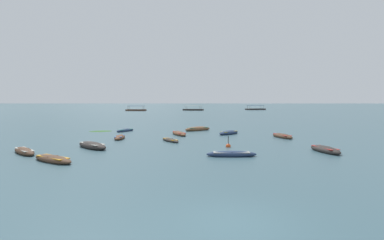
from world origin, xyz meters
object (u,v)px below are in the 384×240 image
at_px(rowboat_0, 229,133).
at_px(rowboat_2, 179,134).
at_px(rowboat_1, 125,130).
at_px(rowboat_8, 120,137).
at_px(rowboat_6, 325,150).
at_px(rowboat_11, 92,146).
at_px(ferry_2, 136,110).
at_px(rowboat_4, 24,151).
at_px(ferry_1, 255,109).
at_px(rowboat_7, 282,136).
at_px(rowboat_5, 53,159).
at_px(ferry_0, 193,110).
at_px(mooring_buoy, 228,146).
at_px(rowboat_9, 170,140).
at_px(rowboat_10, 198,129).
at_px(rowboat_3, 231,154).

distance_m(rowboat_0, rowboat_2, 6.16).
height_order(rowboat_1, rowboat_8, rowboat_8).
height_order(rowboat_0, rowboat_8, rowboat_0).
distance_m(rowboat_6, rowboat_11, 19.23).
bearing_deg(rowboat_8, ferry_2, 96.21).
height_order(rowboat_4, rowboat_8, rowboat_4).
height_order(rowboat_11, ferry_1, ferry_1).
xyz_separation_m(rowboat_1, rowboat_7, (18.59, -8.11, 0.04)).
bearing_deg(rowboat_7, rowboat_8, 179.68).
bearing_deg(rowboat_11, rowboat_5, -100.25).
xyz_separation_m(ferry_0, mooring_buoy, (-4.94, -113.95, -0.34)).
xyz_separation_m(rowboat_4, rowboat_8, (5.67, 8.55, -0.01)).
height_order(rowboat_9, rowboat_10, rowboat_10).
xyz_separation_m(rowboat_1, rowboat_5, (-1.53, -19.82, 0.02)).
bearing_deg(rowboat_5, rowboat_0, 46.30).
relative_size(rowboat_0, ferry_2, 0.36).
relative_size(rowboat_1, rowboat_9, 0.97).
bearing_deg(ferry_2, rowboat_4, -87.16).
bearing_deg(rowboat_4, rowboat_3, -7.90).
distance_m(rowboat_3, rowboat_6, 7.86).
distance_m(rowboat_5, rowboat_11, 5.75).
bearing_deg(rowboat_9, ferry_1, 70.03).
bearing_deg(mooring_buoy, rowboat_11, 178.63).
height_order(rowboat_0, rowboat_10, rowboat_10).
height_order(rowboat_7, rowboat_9, rowboat_7).
distance_m(rowboat_1, rowboat_6, 25.38).
bearing_deg(ferry_0, rowboat_5, -98.46).
relative_size(rowboat_4, rowboat_6, 0.98).
distance_m(rowboat_2, rowboat_10, 5.87).
height_order(rowboat_1, rowboat_10, rowboat_10).
relative_size(rowboat_7, ferry_2, 0.40).
bearing_deg(rowboat_3, rowboat_11, 157.77).
distance_m(rowboat_4, rowboat_6, 23.41).
height_order(rowboat_2, rowboat_4, rowboat_4).
relative_size(rowboat_0, rowboat_3, 0.91).
relative_size(rowboat_3, rowboat_9, 1.17).
xyz_separation_m(rowboat_2, rowboat_9, (-0.99, -5.76, -0.05)).
bearing_deg(rowboat_8, rowboat_5, -100.75).
relative_size(rowboat_11, ferry_0, 0.39).
relative_size(rowboat_2, rowboat_10, 1.02).
bearing_deg(rowboat_4, rowboat_7, 19.75).
distance_m(rowboat_2, mooring_buoy, 10.64).
xyz_separation_m(rowboat_7, mooring_buoy, (-7.31, -6.33, -0.07)).
xyz_separation_m(rowboat_4, rowboat_6, (23.40, -0.88, 0.02)).
height_order(rowboat_3, rowboat_10, rowboat_10).
distance_m(rowboat_5, mooring_buoy, 13.89).
height_order(rowboat_8, rowboat_10, rowboat_10).
relative_size(ferry_0, mooring_buoy, 9.05).
distance_m(rowboat_3, rowboat_7, 13.24).
bearing_deg(rowboat_1, mooring_buoy, -52.03).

